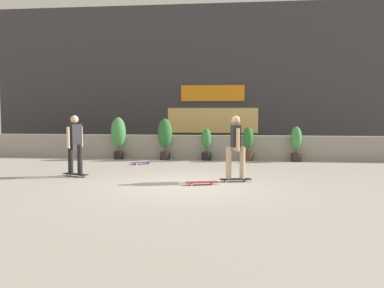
{
  "coord_description": "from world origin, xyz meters",
  "views": [
    {
      "loc": [
        1.52,
        -10.76,
        1.81
      ],
      "look_at": [
        0.0,
        1.5,
        0.9
      ],
      "focal_mm": 41.79,
      "sensor_mm": 36.0,
      "label": 1
    }
  ],
  "objects": [
    {
      "name": "potted_plant_0",
      "position": [
        -3.3,
        5.55,
        0.93
      ],
      "size": [
        0.55,
        0.55,
        1.58
      ],
      "color": "black",
      "rests_on": "ground"
    },
    {
      "name": "skater_far_right",
      "position": [
        1.23,
        0.66,
        0.94
      ],
      "size": [
        0.82,
        0.54,
        1.7
      ],
      "color": "black",
      "rests_on": "ground"
    },
    {
      "name": "planter_wall",
      "position": [
        0.0,
        6.0,
        0.45
      ],
      "size": [
        18.0,
        0.4,
        0.9
      ],
      "primitive_type": "cube",
      "color": "gray",
      "rests_on": "ground"
    },
    {
      "name": "potted_plant_4",
      "position": [
        3.27,
        5.55,
        0.69
      ],
      "size": [
        0.4,
        0.4,
        1.26
      ],
      "color": "#2D2823",
      "rests_on": "ground"
    },
    {
      "name": "skateboard_near_camera",
      "position": [
        0.42,
        0.06,
        0.06
      ],
      "size": [
        0.82,
        0.42,
        0.08
      ],
      "color": "maroon",
      "rests_on": "ground"
    },
    {
      "name": "potted_plant_2",
      "position": [
        0.03,
        5.55,
        0.61
      ],
      "size": [
        0.36,
        0.36,
        1.17
      ],
      "color": "black",
      "rests_on": "ground"
    },
    {
      "name": "potted_plant_3",
      "position": [
        1.55,
        5.55,
        0.67
      ],
      "size": [
        0.39,
        0.39,
        1.24
      ],
      "color": "brown",
      "rests_on": "ground"
    },
    {
      "name": "ground_plane",
      "position": [
        0.0,
        0.0,
        0.0
      ],
      "size": [
        48.0,
        48.0,
        0.0
      ],
      "primitive_type": "plane",
      "color": "#A8A093"
    },
    {
      "name": "skateboard_aside",
      "position": [
        -2.03,
        4.08,
        0.06
      ],
      "size": [
        0.73,
        0.68,
        0.08
      ],
      "color": "#72338C",
      "rests_on": "ground"
    },
    {
      "name": "potted_plant_1",
      "position": [
        -1.52,
        5.55,
        0.9
      ],
      "size": [
        0.53,
        0.53,
        1.54
      ],
      "color": "#2D2823",
      "rests_on": "ground"
    },
    {
      "name": "skater_far_left",
      "position": [
        -3.2,
        1.03,
        0.94
      ],
      "size": [
        0.81,
        0.52,
        1.7
      ],
      "color": "black",
      "rests_on": "ground"
    },
    {
      "name": "building_backdrop",
      "position": [
        -0.0,
        10.0,
        3.25
      ],
      "size": [
        20.0,
        2.08,
        6.5
      ],
      "color": "#38383D",
      "rests_on": "ground"
    }
  ]
}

